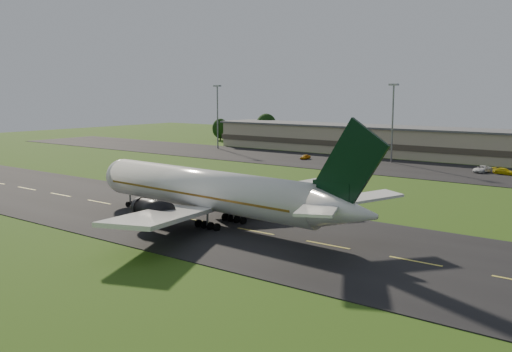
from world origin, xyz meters
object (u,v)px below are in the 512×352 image
Objects in this scene: airliner at (210,191)px; service_vehicle_d at (504,171)px; service_vehicle_a at (305,157)px; terminal at (421,143)px; light_mast_west at (217,109)px; service_vehicle_c at (482,169)px; service_vehicle_b at (359,161)px; light_mast_centre at (393,114)px.

airliner is 77.74m from service_vehicle_d.
airliner reaches higher than service_vehicle_a.
service_vehicle_d is (27.72, -21.24, -3.18)m from terminal.
terminal is 35.07m from service_vehicle_d.
airliner is at bearing -49.24° from light_mast_west.
service_vehicle_c is at bearing 97.41° from service_vehicle_d.
service_vehicle_a is at bearing 105.71° from service_vehicle_d.
service_vehicle_d is at bearing -78.31° from service_vehicle_b.
light_mast_west is 56.52m from service_vehicle_b.
light_mast_west is at bearing 180.00° from light_mast_centre.
terminal is 25.16m from service_vehicle_b.
service_vehicle_b is at bearing -124.02° from light_mast_centre.
light_mast_west is at bearing 167.71° from service_vehicle_a.
service_vehicle_a is (38.46, -7.68, -12.01)m from light_mast_west.
light_mast_west reaches higher than terminal.
service_vehicle_a is at bearing 116.28° from airliner.
terminal reaches higher than service_vehicle_c.
terminal is 64.10m from light_mast_west.
service_vehicle_d is (50.66, 2.62, 0.08)m from service_vehicle_a.
service_vehicle_a is 50.73m from service_vehicle_d.
light_mast_west reaches higher than airliner.
light_mast_west is 85.23m from service_vehicle_c.
airliner reaches higher than terminal.
service_vehicle_c is at bearing -3.13° from light_mast_west.
light_mast_centre is at bearing 18.64° from service_vehicle_a.
light_mast_west is at bearing -173.47° from service_vehicle_c.
service_vehicle_b is (-6.71, -24.04, -3.15)m from terminal.
light_mast_centre is at bearing -26.98° from service_vehicle_b.
service_vehicle_c is (15.27, 75.44, -3.81)m from airliner.
terminal is at bearing 85.05° from light_mast_centre.
terminal is at bearing -8.55° from service_vehicle_b.
service_vehicle_c reaches higher than service_vehicle_d.
service_vehicle_a is (-30.55, 72.37, -3.93)m from airliner.
light_mast_centre is 15.21m from service_vehicle_b.
airliner is at bearing -85.48° from terminal.
service_vehicle_b reaches higher than service_vehicle_d.
service_vehicle_c is (29.58, 3.25, 0.01)m from service_vehicle_b.
service_vehicle_a is 45.92m from service_vehicle_c.
service_vehicle_c is (84.27, -4.61, -11.88)m from light_mast_west.
airliner is 9.45× the size of service_vehicle_c.
light_mast_centre is at bearing 0.00° from light_mast_west.
light_mast_west reaches higher than service_vehicle_a.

